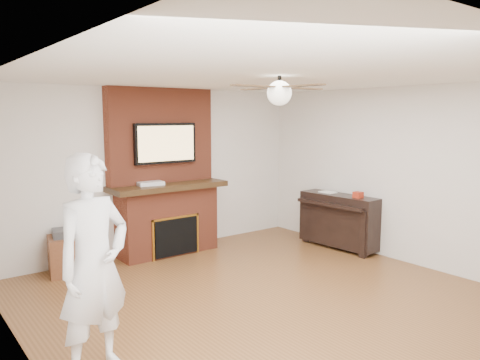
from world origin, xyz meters
TOP-DOWN VIEW (x-y plane):
  - room_shell at (0.00, 0.00)m, footprint 5.36×5.86m
  - fireplace at (0.00, 2.55)m, footprint 1.78×0.64m
  - tv at (0.00, 2.50)m, footprint 1.00×0.08m
  - ceiling_fan at (-0.00, 0.00)m, footprint 1.21×1.21m
  - person at (-2.10, -0.16)m, footprint 0.76×0.62m
  - side_table at (-1.48, 2.48)m, footprint 0.61×0.61m
  - piano at (2.29, 1.10)m, footprint 0.57×1.33m
  - cable_box at (-0.29, 2.45)m, footprint 0.39×0.25m
  - candle_orange at (-0.14, 2.36)m, footprint 0.08×0.08m
  - candle_green at (-0.10, 2.31)m, footprint 0.07×0.07m
  - candle_cream at (0.12, 2.30)m, footprint 0.09×0.09m
  - candle_blue at (0.11, 2.36)m, footprint 0.06×0.06m

SIDE VIEW (x-z plane):
  - candle_blue at x=0.11m, z-range 0.00..0.09m
  - candle_green at x=-0.10m, z-range 0.00..0.09m
  - candle_orange at x=-0.14m, z-range 0.00..0.11m
  - candle_cream at x=0.12m, z-range 0.00..0.11m
  - side_table at x=-1.48m, z-range -0.02..0.58m
  - piano at x=2.29m, z-range -0.01..0.93m
  - person at x=-2.10m, z-range 0.00..1.80m
  - fireplace at x=0.00m, z-range -0.25..2.25m
  - cable_box at x=-0.29m, z-range 1.08..1.13m
  - room_shell at x=0.00m, z-range -0.18..2.68m
  - tv at x=0.00m, z-range 1.38..1.98m
  - ceiling_fan at x=0.00m, z-range 2.18..2.49m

